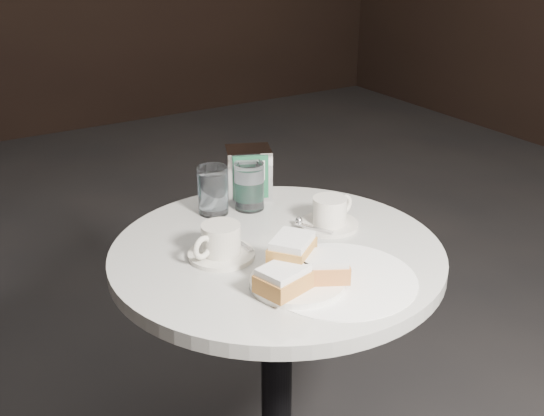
{
  "coord_description": "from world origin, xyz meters",
  "views": [
    {
      "loc": [
        -0.68,
        -1.08,
        1.39
      ],
      "look_at": [
        0.0,
        0.02,
        0.83
      ],
      "focal_mm": 45.0,
      "sensor_mm": 36.0,
      "label": 1
    }
  ],
  "objects": [
    {
      "name": "beignet_plate",
      "position": [
        -0.05,
        -0.15,
        0.78
      ],
      "size": [
        0.2,
        0.19,
        0.09
      ],
      "rotation": [
        0.0,
        0.0,
        -0.05
      ],
      "color": "white",
      "rests_on": "cafe_table"
    },
    {
      "name": "water_glass_right",
      "position": [
        0.06,
        0.21,
        0.8
      ],
      "size": [
        0.09,
        0.09,
        0.11
      ],
      "rotation": [
        0.0,
        0.0,
        0.42
      ],
      "color": "white",
      "rests_on": "cafe_table"
    },
    {
      "name": "napkin_dispenser",
      "position": [
        0.09,
        0.28,
        0.81
      ],
      "size": [
        0.13,
        0.12,
        0.12
      ],
      "rotation": [
        0.0,
        0.0,
        -0.4
      ],
      "color": "silver",
      "rests_on": "cafe_table"
    },
    {
      "name": "cafe_table",
      "position": [
        0.0,
        0.0,
        0.55
      ],
      "size": [
        0.7,
        0.7,
        0.74
      ],
      "color": "black",
      "rests_on": "ground"
    },
    {
      "name": "coffee_cup_left",
      "position": [
        -0.12,
        0.03,
        0.78
      ],
      "size": [
        0.17,
        0.17,
        0.07
      ],
      "rotation": [
        0.0,
        0.0,
        0.32
      ],
      "color": "white",
      "rests_on": "cafe_table"
    },
    {
      "name": "sugar_spill",
      "position": [
        0.03,
        -0.17,
        0.75
      ],
      "size": [
        0.31,
        0.31,
        0.0
      ],
      "primitive_type": "cylinder",
      "rotation": [
        0.0,
        0.0,
        0.01
      ],
      "color": "white",
      "rests_on": "cafe_table"
    },
    {
      "name": "coffee_cup_right",
      "position": [
        0.16,
        0.03,
        0.77
      ],
      "size": [
        0.15,
        0.15,
        0.07
      ],
      "rotation": [
        0.0,
        0.0,
        0.2
      ],
      "color": "silver",
      "rests_on": "cafe_table"
    },
    {
      "name": "water_glass_left",
      "position": [
        -0.03,
        0.23,
        0.8
      ],
      "size": [
        0.07,
        0.07,
        0.11
      ],
      "rotation": [
        0.0,
        0.0,
        -0.02
      ],
      "color": "white",
      "rests_on": "cafe_table"
    }
  ]
}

